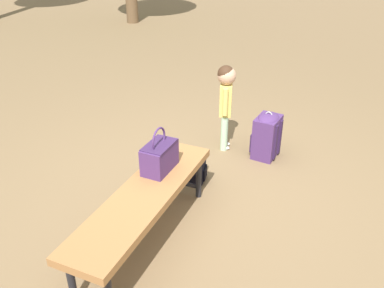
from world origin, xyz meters
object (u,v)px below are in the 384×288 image
Objects in this scene: child_standing at (226,95)px; backpack_small at (197,167)px; backpack_large at (267,134)px; park_bench at (144,200)px; handbag at (160,156)px.

child_standing reaches higher than backpack_small.
child_standing is 3.07× the size of backpack_small.
child_standing reaches higher than backpack_large.
child_standing is at bearing -9.34° from backpack_small.
park_bench is 0.39m from handbag.
handbag reaches higher than park_bench.
child_standing reaches higher than handbag.
park_bench is 1.76× the size of child_standing.
child_standing is 0.59m from backpack_large.
park_bench is at bearing 154.85° from backpack_large.
child_standing is 0.85m from backpack_small.
backpack_small is (-0.70, 0.12, -0.47)m from child_standing.
backpack_large is (1.23, -0.73, -0.32)m from handbag.
child_standing is at bearing 82.82° from backpack_large.
handbag is (0.34, -0.01, 0.18)m from park_bench.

